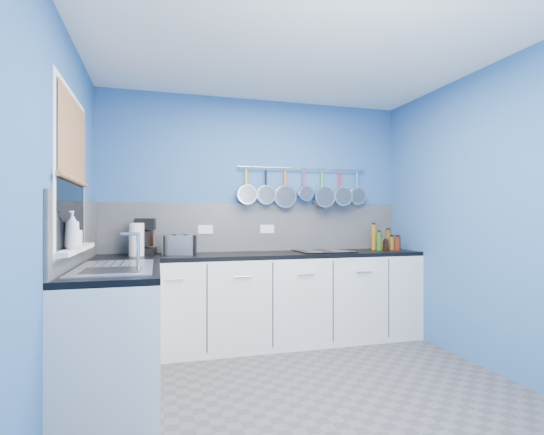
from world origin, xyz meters
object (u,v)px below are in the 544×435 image
paper_towel (137,240)px  canister (185,247)px  hob (324,251)px  soap_bottle_b (75,235)px  soap_bottle_a (72,230)px  coffee_maker (145,236)px  toaster (180,245)px

paper_towel → canister: bearing=11.1°
hob → soap_bottle_b: bearing=-154.5°
paper_towel → canister: 0.45m
soap_bottle_b → canister: size_ratio=1.33×
soap_bottle_b → paper_towel: size_ratio=0.57×
soap_bottle_b → soap_bottle_a: bearing=-90.0°
paper_towel → hob: paper_towel is taller
coffee_maker → hob: 1.76m
soap_bottle_a → coffee_maker: bearing=72.4°
canister → coffee_maker: bearing=172.8°
coffee_maker → canister: coffee_maker is taller
paper_towel → coffee_maker: bearing=61.3°
coffee_maker → toaster: 0.34m
soap_bottle_a → coffee_maker: (0.40, 1.26, -0.10)m
canister → paper_towel: bearing=-168.9°
soap_bottle_a → toaster: size_ratio=0.84×
soap_bottle_b → hob: bearing=25.5°
toaster → hob: toaster is taller
soap_bottle_a → hob: 2.43m
soap_bottle_a → canister: soap_bottle_a is taller
soap_bottle_b → toaster: bearing=56.6°
toaster → paper_towel: bearing=-157.5°
soap_bottle_a → hob: size_ratio=0.44×
soap_bottle_a → toaster: bearing=58.4°
soap_bottle_b → paper_towel: (0.33, 1.05, -0.09)m
soap_bottle_b → hob: (2.15, 1.02, -0.23)m
soap_bottle_a → canister: bearing=57.8°
soap_bottle_b → hob: 2.39m
soap_bottle_b → coffee_maker: size_ratio=0.50×
soap_bottle_a → soap_bottle_b: (0.00, 0.08, -0.03)m
coffee_maker → canister: size_ratio=2.66×
soap_bottle_b → canister: bearing=56.0°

